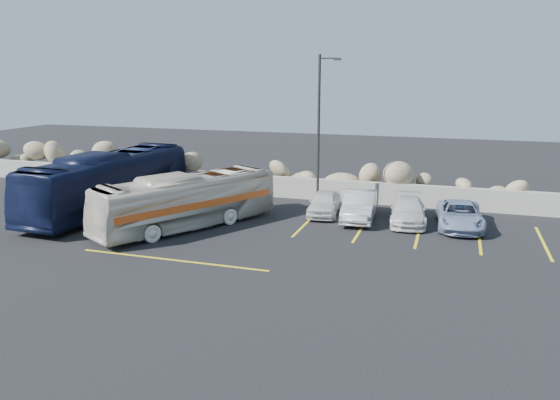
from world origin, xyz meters
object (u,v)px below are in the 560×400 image
(vintage_bus, at_px, (187,201))
(car_a, at_px, (324,203))
(car_b, at_px, (359,206))
(car_d, at_px, (460,215))
(lamppost, at_px, (320,129))
(car_c, at_px, (408,211))
(tour_coach, at_px, (109,182))

(vintage_bus, relative_size, car_a, 2.55)
(car_b, bearing_deg, car_d, -4.44)
(vintage_bus, xyz_separation_m, car_a, (5.59, 4.29, -0.66))
(lamppost, bearing_deg, car_b, -24.94)
(lamppost, relative_size, car_c, 1.96)
(vintage_bus, relative_size, car_b, 2.17)
(lamppost, height_order, car_b, lamppost)
(car_a, distance_m, car_b, 1.90)
(tour_coach, xyz_separation_m, car_c, (15.09, 2.40, -0.96))
(lamppost, xyz_separation_m, vintage_bus, (-5.10, -5.00, -3.02))
(car_b, bearing_deg, car_c, -1.72)
(vintage_bus, distance_m, car_b, 8.43)
(lamppost, relative_size, car_b, 1.90)
(lamppost, relative_size, car_a, 2.23)
(car_a, bearing_deg, car_b, -16.27)
(car_b, height_order, car_c, car_b)
(car_c, distance_m, car_d, 2.40)
(vintage_bus, distance_m, car_c, 10.60)
(car_b, bearing_deg, tour_coach, -174.06)
(vintage_bus, xyz_separation_m, car_d, (12.19, 3.89, -0.67))
(vintage_bus, relative_size, tour_coach, 0.82)
(vintage_bus, height_order, car_d, vintage_bus)
(vintage_bus, height_order, car_b, vintage_bus)
(car_b, distance_m, car_c, 2.35)
(lamppost, distance_m, vintage_bus, 7.75)
(car_b, bearing_deg, car_a, 164.06)
(vintage_bus, distance_m, tour_coach, 5.55)
(car_d, bearing_deg, tour_coach, -176.77)
(vintage_bus, xyz_separation_m, tour_coach, (-5.30, 1.61, 0.28))
(vintage_bus, relative_size, car_c, 2.24)
(tour_coach, relative_size, car_c, 2.74)
(car_c, bearing_deg, car_b, 176.97)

